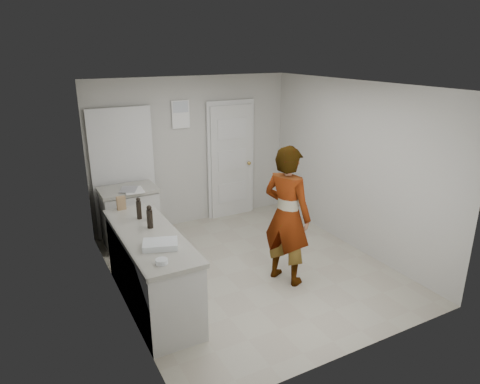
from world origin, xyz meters
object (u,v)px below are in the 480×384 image
oil_cruet_a (150,217)px  oil_cruet_b (139,209)px  cake_mix_box (121,203)px  baking_dish (160,245)px  egg_bowl (162,261)px  person (287,216)px  spice_jar (149,216)px

oil_cruet_a → oil_cruet_b: bearing=96.0°
cake_mix_box → oil_cruet_b: oil_cruet_b is taller
baking_dish → egg_bowl: 0.37m
person → oil_cruet_a: size_ratio=6.46×
person → egg_bowl: (-1.81, -0.49, 0.04)m
spice_jar → baking_dish: 0.81m
egg_bowl → spice_jar: bearing=79.1°
spice_jar → oil_cruet_b: 0.15m
person → egg_bowl: person is taller
oil_cruet_b → cake_mix_box: bearing=106.0°
person → spice_jar: 1.72m
cake_mix_box → egg_bowl: (-0.01, -1.66, -0.07)m
baking_dish → egg_bowl: size_ratio=3.52×
cake_mix_box → oil_cruet_a: oil_cruet_a is taller
baking_dish → cake_mix_box: bearing=94.3°
cake_mix_box → egg_bowl: bearing=-93.9°
oil_cruet_a → person: bearing=-14.0°
baking_dish → egg_bowl: bearing=-106.3°
oil_cruet_b → baking_dish: oil_cruet_b is taller
cake_mix_box → spice_jar: size_ratio=2.06×
person → cake_mix_box: 2.15m
spice_jar → egg_bowl: 1.18m
oil_cruet_b → oil_cruet_a: bearing=-84.0°
oil_cruet_b → egg_bowl: bearing=-95.8°
egg_bowl → oil_cruet_b: bearing=84.2°
oil_cruet_a → baking_dish: bearing=-96.0°
oil_cruet_a → baking_dish: size_ratio=0.66×
cake_mix_box → baking_dish: cake_mix_box is taller
oil_cruet_a → egg_bowl: (-0.16, -0.91, -0.11)m
person → cake_mix_box: (-1.80, 1.16, 0.11)m
person → oil_cruet_b: person is taller
person → baking_dish: bearing=71.4°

